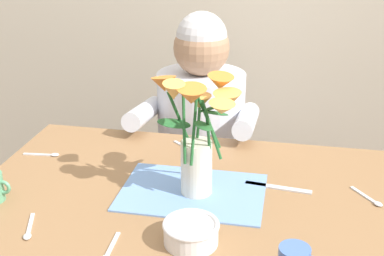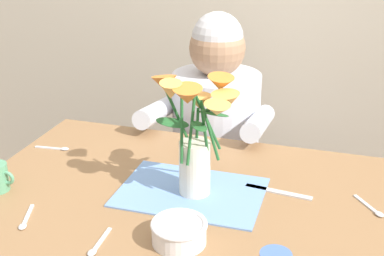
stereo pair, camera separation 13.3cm
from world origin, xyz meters
The scene contains 11 objects.
dining_table centered at (0.00, 0.00, 0.64)m, with size 1.20×0.80×0.74m.
seated_person centered at (-0.07, 0.62, 0.56)m, with size 0.45×0.47×1.14m.
striped_placemat centered at (0.02, 0.01, 0.74)m, with size 0.40×0.28×0.01m, color #6B93D1.
flower_vase centered at (0.04, 0.01, 0.94)m, with size 0.27×0.22×0.34m.
ceramic_bowl centered at (0.06, -0.22, 0.77)m, with size 0.14×0.14×0.06m.
dinner_knife centered at (0.25, 0.08, 0.74)m, with size 0.19×0.02×0.01m, color silver.
spoon_0 centered at (-0.05, 0.29, 0.74)m, with size 0.10×0.09×0.01m.
spoon_1 centered at (-0.49, 0.15, 0.74)m, with size 0.12×0.03×0.01m.
spoon_2 centered at (-0.12, -0.30, 0.74)m, with size 0.02×0.12×0.01m.
spoon_3 centered at (-0.34, -0.25, 0.74)m, with size 0.05×0.12×0.01m.
spoon_4 centered at (0.51, 0.06, 0.74)m, with size 0.08×0.10×0.01m.
Camera 1 is at (0.26, -1.23, 1.47)m, focal length 48.31 mm.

